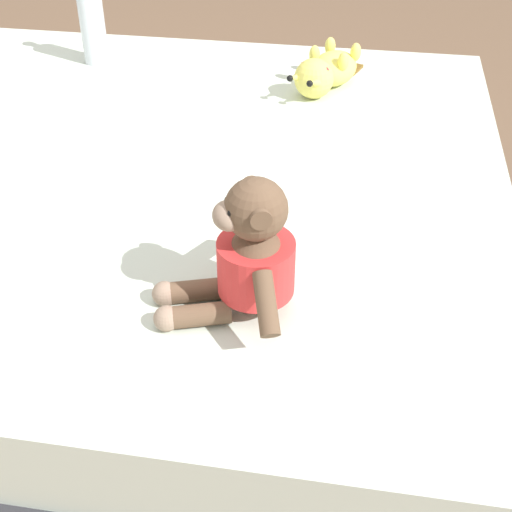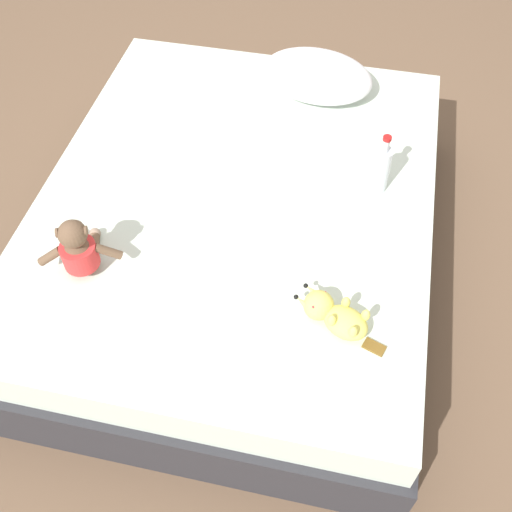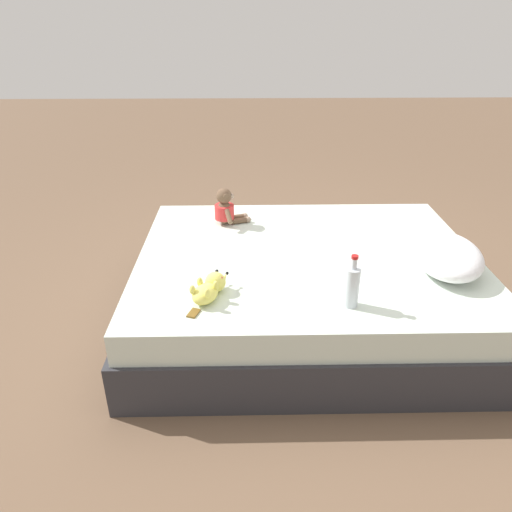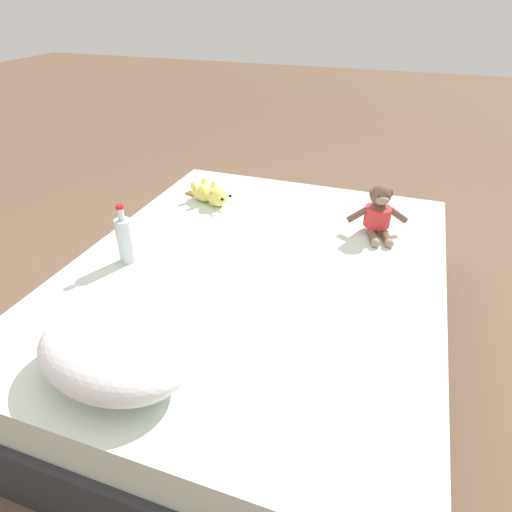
% 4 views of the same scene
% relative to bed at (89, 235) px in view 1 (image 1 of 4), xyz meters
% --- Properties ---
extents(ground_plane, '(16.00, 16.00, 0.00)m').
position_rel_bed_xyz_m(ground_plane, '(0.00, 0.00, -0.21)').
color(ground_plane, brown).
extents(bed, '(1.54, 1.93, 0.43)m').
position_rel_bed_xyz_m(bed, '(0.00, 0.00, 0.00)').
color(bed, '#2D2D33').
rests_on(bed, ground_plane).
extents(plush_monkey, '(0.28, 0.24, 0.24)m').
position_rel_bed_xyz_m(plush_monkey, '(-0.43, -0.47, 0.31)').
color(plush_monkey, brown).
rests_on(plush_monkey, bed).
extents(plush_yellow_creature, '(0.32, 0.19, 0.10)m').
position_rel_bed_xyz_m(plush_yellow_creature, '(0.44, -0.51, 0.27)').
color(plush_yellow_creature, '#EAE066').
rests_on(plush_yellow_creature, bed).
extents(glass_bottle, '(0.07, 0.07, 0.26)m').
position_rel_bed_xyz_m(glass_bottle, '(0.52, 0.14, 0.32)').
color(glass_bottle, silver).
rests_on(glass_bottle, bed).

